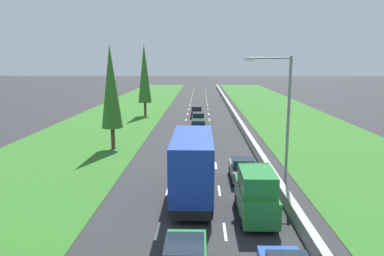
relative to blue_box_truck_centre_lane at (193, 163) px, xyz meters
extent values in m
plane|color=#28282B|center=(0.03, 39.97, -2.18)|extent=(300.00, 300.00, 0.00)
cube|color=#2D6623|center=(-12.62, 39.97, -2.16)|extent=(14.00, 140.00, 0.04)
cube|color=#2D6623|center=(14.38, 39.97, -2.16)|extent=(14.00, 140.00, 0.04)
cube|color=#9E9B93|center=(5.73, 39.97, -1.76)|extent=(0.44, 120.00, 0.85)
cube|color=white|center=(-1.72, -5.03, -2.18)|extent=(0.14, 2.00, 0.01)
cube|color=white|center=(-1.72, 0.97, -2.18)|extent=(0.14, 2.00, 0.01)
cube|color=white|center=(-1.72, 6.97, -2.18)|extent=(0.14, 2.00, 0.01)
cube|color=white|center=(-1.72, 12.97, -2.18)|extent=(0.14, 2.00, 0.01)
cube|color=white|center=(-1.72, 18.97, -2.18)|extent=(0.14, 2.00, 0.01)
cube|color=white|center=(-1.72, 24.97, -2.18)|extent=(0.14, 2.00, 0.01)
cube|color=white|center=(-1.72, 30.97, -2.18)|extent=(0.14, 2.00, 0.01)
cube|color=white|center=(-1.72, 36.97, -2.18)|extent=(0.14, 2.00, 0.01)
cube|color=white|center=(-1.72, 42.97, -2.18)|extent=(0.14, 2.00, 0.01)
cube|color=white|center=(-1.72, 48.97, -2.18)|extent=(0.14, 2.00, 0.01)
cube|color=white|center=(-1.72, 54.97, -2.18)|extent=(0.14, 2.00, 0.01)
cube|color=white|center=(-1.72, 60.97, -2.18)|extent=(0.14, 2.00, 0.01)
cube|color=white|center=(-1.72, 66.97, -2.18)|extent=(0.14, 2.00, 0.01)
cube|color=white|center=(-1.72, 72.97, -2.18)|extent=(0.14, 2.00, 0.01)
cube|color=white|center=(-1.72, 78.97, -2.18)|extent=(0.14, 2.00, 0.01)
cube|color=white|center=(-1.72, 84.97, -2.18)|extent=(0.14, 2.00, 0.01)
cube|color=white|center=(-1.72, 90.97, -2.18)|extent=(0.14, 2.00, 0.01)
cube|color=white|center=(-1.72, 96.97, -2.18)|extent=(0.14, 2.00, 0.01)
cube|color=white|center=(1.78, -5.03, -2.18)|extent=(0.14, 2.00, 0.01)
cube|color=white|center=(1.78, 0.97, -2.18)|extent=(0.14, 2.00, 0.01)
cube|color=white|center=(1.78, 6.97, -2.18)|extent=(0.14, 2.00, 0.01)
cube|color=white|center=(1.78, 12.97, -2.18)|extent=(0.14, 2.00, 0.01)
cube|color=white|center=(1.78, 18.97, -2.18)|extent=(0.14, 2.00, 0.01)
cube|color=white|center=(1.78, 24.97, -2.18)|extent=(0.14, 2.00, 0.01)
cube|color=white|center=(1.78, 30.97, -2.18)|extent=(0.14, 2.00, 0.01)
cube|color=white|center=(1.78, 36.97, -2.18)|extent=(0.14, 2.00, 0.01)
cube|color=white|center=(1.78, 42.97, -2.18)|extent=(0.14, 2.00, 0.01)
cube|color=white|center=(1.78, 48.97, -2.18)|extent=(0.14, 2.00, 0.01)
cube|color=white|center=(1.78, 54.97, -2.18)|extent=(0.14, 2.00, 0.01)
cube|color=white|center=(1.78, 60.97, -2.18)|extent=(0.14, 2.00, 0.01)
cube|color=white|center=(1.78, 66.97, -2.18)|extent=(0.14, 2.00, 0.01)
cube|color=white|center=(1.78, 72.97, -2.18)|extent=(0.14, 2.00, 0.01)
cube|color=white|center=(1.78, 78.97, -2.18)|extent=(0.14, 2.00, 0.01)
cube|color=white|center=(1.78, 84.97, -2.18)|extent=(0.14, 2.00, 0.01)
cube|color=white|center=(1.78, 90.97, -2.18)|extent=(0.14, 2.00, 0.01)
cube|color=white|center=(1.78, 96.97, -2.18)|extent=(0.14, 2.00, 0.01)
cube|color=#19232D|center=(-0.11, -9.32, -0.84)|extent=(1.56, 1.90, 0.60)
cylinder|color=black|center=(-0.91, -7.78, -1.86)|extent=(0.22, 0.64, 0.64)
cylinder|color=black|center=(0.69, -7.78, -1.86)|extent=(0.22, 0.64, 0.64)
cube|color=black|center=(0.00, 0.20, -1.58)|extent=(2.20, 9.40, 0.56)
cube|color=white|center=(0.00, 3.80, -0.05)|extent=(2.40, 2.20, 2.50)
cube|color=#19389E|center=(0.00, -0.90, 0.35)|extent=(2.44, 7.20, 3.30)
cylinder|color=black|center=(-1.12, 3.50, -1.86)|extent=(0.22, 0.64, 0.64)
cylinder|color=black|center=(1.12, 3.50, -1.86)|extent=(0.22, 0.64, 0.64)
cylinder|color=black|center=(-1.12, -1.98, -1.86)|extent=(0.22, 0.64, 0.64)
cylinder|color=black|center=(1.12, -1.98, -1.86)|extent=(0.22, 0.64, 0.64)
cylinder|color=black|center=(-1.12, -3.06, -1.86)|extent=(0.22, 0.64, 0.64)
cylinder|color=black|center=(1.12, -3.06, -1.86)|extent=(0.22, 0.64, 0.64)
cube|color=white|center=(0.21, 9.39, -1.50)|extent=(1.76, 4.50, 0.72)
cube|color=#19232D|center=(0.21, 9.24, -0.84)|extent=(1.56, 1.90, 0.60)
cylinder|color=black|center=(-0.59, 10.79, -1.86)|extent=(0.22, 0.64, 0.64)
cylinder|color=black|center=(1.01, 10.79, -1.86)|extent=(0.22, 0.64, 0.64)
cylinder|color=black|center=(-0.59, 8.00, -1.86)|extent=(0.22, 0.64, 0.64)
cylinder|color=black|center=(1.01, 8.00, -1.86)|extent=(0.22, 0.64, 0.64)
cube|color=teal|center=(0.07, 15.11, -1.48)|extent=(1.68, 3.90, 0.76)
cube|color=#19232D|center=(0.07, 14.81, -0.78)|extent=(1.52, 1.60, 0.64)
cylinder|color=black|center=(-0.69, 16.32, -1.86)|extent=(0.22, 0.64, 0.64)
cylinder|color=black|center=(0.83, 16.32, -1.86)|extent=(0.22, 0.64, 0.64)
cylinder|color=black|center=(-0.69, 13.90, -1.86)|extent=(0.22, 0.64, 0.64)
cylinder|color=black|center=(0.83, 13.90, -1.86)|extent=(0.22, 0.64, 0.64)
cube|color=#237A33|center=(3.58, -3.16, -1.16)|extent=(1.90, 4.90, 1.40)
cube|color=#237A33|center=(3.58, -3.46, 0.09)|extent=(1.80, 3.10, 1.10)
cylinder|color=black|center=(2.71, -1.65, -1.86)|extent=(0.22, 0.64, 0.64)
cylinder|color=black|center=(4.45, -1.65, -1.86)|extent=(0.22, 0.64, 0.64)
cylinder|color=black|center=(2.71, -4.68, -1.86)|extent=(0.22, 0.64, 0.64)
cylinder|color=black|center=(4.45, -4.68, -1.86)|extent=(0.22, 0.64, 0.64)
cube|color=black|center=(0.22, 20.51, -1.48)|extent=(1.68, 3.90, 0.76)
cube|color=#19232D|center=(0.22, 20.21, -0.78)|extent=(1.52, 1.60, 0.64)
cylinder|color=black|center=(-0.54, 21.72, -1.86)|extent=(0.22, 0.64, 0.64)
cylinder|color=black|center=(0.98, 21.72, -1.86)|extent=(0.22, 0.64, 0.64)
cylinder|color=black|center=(-0.54, 19.30, -1.86)|extent=(0.22, 0.64, 0.64)
cylinder|color=black|center=(0.98, 19.30, -1.86)|extent=(0.22, 0.64, 0.64)
cube|color=#237A33|center=(0.17, 27.11, -1.50)|extent=(1.76, 4.50, 0.72)
cube|color=#19232D|center=(0.17, 26.96, -0.84)|extent=(1.56, 1.90, 0.60)
cylinder|color=black|center=(-0.63, 28.51, -1.86)|extent=(0.22, 0.64, 0.64)
cylinder|color=black|center=(0.97, 28.51, -1.86)|extent=(0.22, 0.64, 0.64)
cylinder|color=black|center=(-0.63, 25.72, -1.86)|extent=(0.22, 0.64, 0.64)
cylinder|color=black|center=(0.97, 25.72, -1.86)|extent=(0.22, 0.64, 0.64)
cube|color=slate|center=(3.56, 3.33, -1.48)|extent=(1.68, 3.90, 0.76)
cube|color=#19232D|center=(3.56, 3.03, -0.78)|extent=(1.52, 1.60, 0.64)
cylinder|color=black|center=(2.80, 4.54, -1.86)|extent=(0.22, 0.64, 0.64)
cylinder|color=black|center=(4.32, 4.54, -1.86)|extent=(0.22, 0.64, 0.64)
cylinder|color=black|center=(2.80, 2.12, -1.86)|extent=(0.22, 0.64, 0.64)
cylinder|color=black|center=(4.32, 2.12, -1.86)|extent=(0.22, 0.64, 0.64)
cube|color=maroon|center=(-0.17, 33.74, -1.48)|extent=(1.68, 3.90, 0.76)
cube|color=#19232D|center=(-0.17, 33.44, -0.78)|extent=(1.52, 1.60, 0.64)
cylinder|color=black|center=(-0.93, 34.95, -1.86)|extent=(0.22, 0.64, 0.64)
cylinder|color=black|center=(0.59, 34.95, -1.86)|extent=(0.22, 0.64, 0.64)
cylinder|color=black|center=(-0.93, 32.54, -1.86)|extent=(0.22, 0.64, 0.64)
cylinder|color=black|center=(0.59, 32.54, -1.86)|extent=(0.22, 0.64, 0.64)
cylinder|color=#4C3823|center=(-8.21, 12.49, -1.08)|extent=(0.39, 0.39, 2.20)
cone|color=#2D6623|center=(-8.21, 12.49, 4.04)|extent=(2.06, 2.06, 8.06)
cylinder|color=#4C3823|center=(-8.36, 34.58, -1.08)|extent=(0.40, 0.40, 2.20)
cone|color=#2D6623|center=(-8.36, 34.58, 4.57)|extent=(2.08, 2.08, 9.10)
cylinder|color=gray|center=(6.51, 2.30, 2.32)|extent=(0.20, 0.20, 9.00)
cylinder|color=gray|center=(5.11, 2.30, 6.67)|extent=(2.80, 0.12, 0.12)
cube|color=silver|center=(3.71, 2.30, 6.57)|extent=(0.60, 0.28, 0.20)
camera|label=1|loc=(0.51, -22.49, 6.49)|focal=33.99mm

